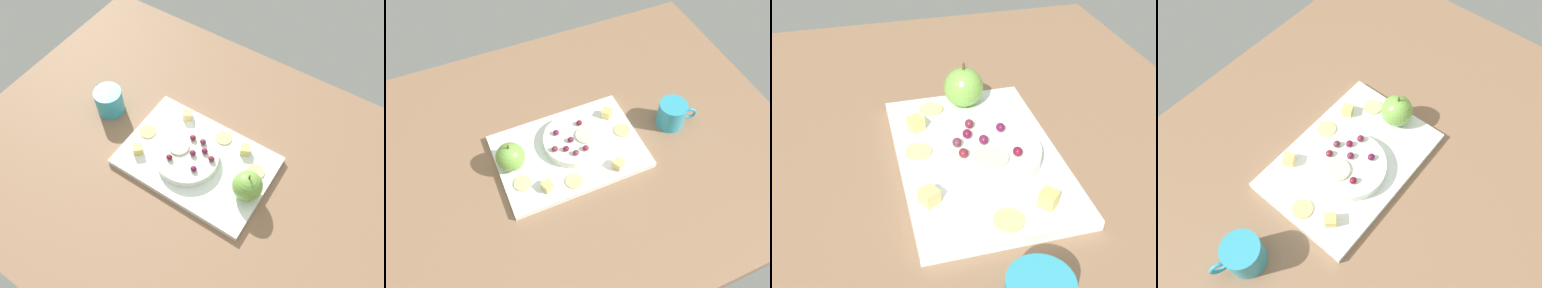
# 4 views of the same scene
# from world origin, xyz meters

# --- Properties ---
(table) EXTENTS (1.27, 0.94, 0.05)m
(table) POSITION_xyz_m (0.00, 0.00, 0.02)
(table) COLOR #8C674B
(table) RESTS_ON ground
(platter) EXTENTS (0.39, 0.26, 0.02)m
(platter) POSITION_xyz_m (0.01, -0.01, 0.06)
(platter) COLOR white
(platter) RESTS_ON table
(serving_dish) EXTENTS (0.17, 0.17, 0.03)m
(serving_dish) POSITION_xyz_m (0.03, -0.00, 0.08)
(serving_dish) COLOR white
(serving_dish) RESTS_ON platter
(apple_whole) EXTENTS (0.08, 0.08, 0.08)m
(apple_whole) POSITION_xyz_m (-0.15, 0.00, 0.10)
(apple_whole) COLOR #77B046
(apple_whole) RESTS_ON platter
(apple_stem) EXTENTS (0.01, 0.01, 0.01)m
(apple_stem) POSITION_xyz_m (-0.15, 0.00, 0.15)
(apple_stem) COLOR brown
(apple_stem) RESTS_ON apple_whole
(cheese_cube_0) EXTENTS (0.03, 0.03, 0.02)m
(cheese_cube_0) POSITION_xyz_m (0.10, -0.12, 0.08)
(cheese_cube_0) COLOR #F1C776
(cheese_cube_0) RESTS_ON platter
(cheese_cube_1) EXTENTS (0.03, 0.03, 0.02)m
(cheese_cube_1) POSITION_xyz_m (0.15, 0.05, 0.08)
(cheese_cube_1) COLOR #F2CC67
(cheese_cube_1) RESTS_ON platter
(cheese_cube_2) EXTENTS (0.03, 0.03, 0.02)m
(cheese_cube_2) POSITION_xyz_m (-0.09, -0.10, 0.08)
(cheese_cube_2) COLOR #E3D070
(cheese_cube_2) RESTS_ON platter
(cracker_0) EXTENTS (0.05, 0.05, 0.00)m
(cracker_0) POSITION_xyz_m (-0.14, -0.07, 0.07)
(cracker_0) COLOR #D3C388
(cracker_0) RESTS_ON platter
(cracker_1) EXTENTS (0.05, 0.05, 0.00)m
(cracker_1) POSITION_xyz_m (0.17, -0.01, 0.07)
(cracker_1) COLOR #DAC27B
(cracker_1) RESTS_ON platter
(cracker_2) EXTENTS (0.05, 0.05, 0.00)m
(cracker_2) POSITION_xyz_m (-0.02, -0.11, 0.07)
(cracker_2) COLOR #E1C480
(cracker_2) RESTS_ON platter
(grape_0) EXTENTS (0.02, 0.02, 0.01)m
(grape_0) POSITION_xyz_m (-0.01, 0.03, 0.10)
(grape_0) COLOR #611640
(grape_0) RESTS_ON serving_dish
(grape_1) EXTENTS (0.02, 0.02, 0.01)m
(grape_1) POSITION_xyz_m (0.06, 0.04, 0.10)
(grape_1) COLOR maroon
(grape_1) RESTS_ON serving_dish
(grape_2) EXTENTS (0.02, 0.02, 0.02)m
(grape_2) POSITION_xyz_m (-0.03, -0.02, 0.10)
(grape_2) COLOR maroon
(grape_2) RESTS_ON serving_dish
(grape_3) EXTENTS (0.02, 0.02, 0.01)m
(grape_3) POSITION_xyz_m (0.04, -0.05, 0.10)
(grape_3) COLOR maroon
(grape_3) RESTS_ON serving_dish
(grape_4) EXTENTS (0.02, 0.02, 0.02)m
(grape_4) POSITION_xyz_m (0.02, -0.01, 0.10)
(grape_4) COLOR maroon
(grape_4) RESTS_ON serving_dish
(grape_5) EXTENTS (0.02, 0.02, 0.01)m
(grape_5) POSITION_xyz_m (0.01, -0.05, 0.10)
(grape_5) COLOR brown
(grape_5) RESTS_ON serving_dish
(grape_6) EXTENTS (0.02, 0.02, 0.01)m
(grape_6) POSITION_xyz_m (-0.01, -0.03, 0.10)
(grape_6) COLOR maroon
(grape_6) RESTS_ON serving_dish
(apple_slice_0) EXTENTS (0.05, 0.05, 0.01)m
(apple_slice_0) POSITION_xyz_m (0.06, -0.01, 0.09)
(apple_slice_0) COLOR beige
(apple_slice_0) RESTS_ON serving_dish
(cup) EXTENTS (0.11, 0.08, 0.08)m
(cup) POSITION_xyz_m (0.31, -0.03, 0.09)
(cup) COLOR teal
(cup) RESTS_ON table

